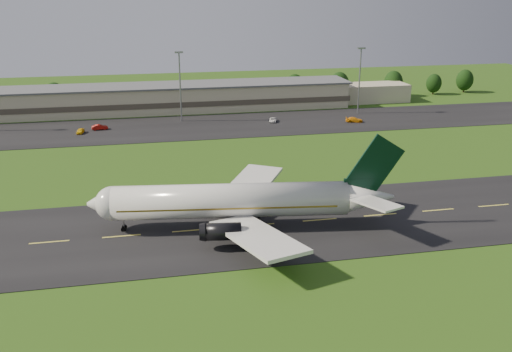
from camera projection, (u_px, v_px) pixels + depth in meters
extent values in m
plane|color=#244511|center=(191.00, 231.00, 92.88)|extent=(360.00, 360.00, 0.00)
cube|color=black|center=(191.00, 231.00, 92.86)|extent=(220.00, 30.00, 0.10)
cube|color=black|center=(166.00, 128.00, 159.74)|extent=(260.00, 30.00, 0.10)
cylinder|color=silver|center=(231.00, 201.00, 92.65)|extent=(38.41, 10.65, 5.60)
sphere|color=silver|center=(113.00, 203.00, 91.40)|extent=(5.60, 5.60, 5.60)
cone|color=silver|center=(100.00, 204.00, 91.27)|extent=(4.69, 5.86, 5.38)
cone|color=silver|center=(367.00, 197.00, 94.12)|extent=(9.66, 6.65, 5.49)
cube|color=olive|center=(228.00, 203.00, 92.73)|extent=(35.44, 10.29, 0.28)
cube|color=black|center=(108.00, 200.00, 91.19)|extent=(2.38, 3.24, 0.65)
cube|color=silver|center=(257.00, 236.00, 82.94)|extent=(12.04, 20.18, 2.20)
cube|color=silver|center=(249.00, 186.00, 103.76)|extent=(15.93, 19.82, 2.20)
cube|color=silver|center=(375.00, 203.00, 89.11)|extent=(6.70, 9.36, 0.91)
cube|color=silver|center=(360.00, 182.00, 98.57)|extent=(8.21, 9.24, 0.91)
cube|color=black|center=(359.00, 187.00, 93.45)|extent=(5.03, 1.22, 3.00)
cube|color=black|center=(375.00, 165.00, 92.44)|extent=(9.41, 1.71, 10.55)
cylinder|color=black|center=(223.00, 232.00, 85.58)|extent=(5.91, 3.43, 2.70)
cylinder|color=black|center=(221.00, 195.00, 100.72)|extent=(5.91, 3.43, 2.70)
cube|color=#C1B593|center=(161.00, 99.00, 180.78)|extent=(120.00, 15.00, 8.00)
cube|color=#4C4438|center=(161.00, 101.00, 181.04)|extent=(121.00, 15.40, 1.60)
cube|color=#595B60|center=(161.00, 86.00, 179.47)|extent=(122.00, 16.00, 0.50)
cube|color=#C1B593|center=(366.00, 93.00, 196.40)|extent=(28.00, 11.00, 6.00)
cylinder|color=gray|center=(180.00, 88.00, 164.98)|extent=(0.44, 0.44, 20.00)
cube|color=gray|center=(179.00, 52.00, 161.78)|extent=(2.40, 1.20, 0.50)
cylinder|color=gray|center=(359.00, 81.00, 175.54)|extent=(0.44, 0.44, 20.00)
cube|color=gray|center=(361.00, 48.00, 172.34)|extent=(2.40, 1.20, 0.50)
cylinder|color=black|center=(56.00, 105.00, 184.31)|extent=(0.56, 0.56, 2.74)
ellipsoid|color=black|center=(55.00, 95.00, 183.25)|extent=(6.39, 6.39, 7.99)
cylinder|color=black|center=(294.00, 95.00, 200.32)|extent=(0.56, 0.56, 2.79)
ellipsoid|color=black|center=(295.00, 86.00, 199.24)|extent=(6.51, 6.51, 8.14)
cylinder|color=black|center=(339.00, 94.00, 202.10)|extent=(0.56, 0.56, 2.94)
ellipsoid|color=black|center=(339.00, 84.00, 200.96)|extent=(6.85, 6.85, 8.56)
cylinder|color=black|center=(393.00, 92.00, 206.20)|extent=(0.56, 0.56, 2.88)
ellipsoid|color=black|center=(393.00, 82.00, 205.08)|extent=(6.72, 6.72, 8.39)
cylinder|color=black|center=(433.00, 91.00, 209.79)|extent=(0.56, 0.56, 2.37)
ellipsoid|color=black|center=(434.00, 83.00, 208.87)|extent=(5.52, 5.52, 6.90)
cylinder|color=black|center=(464.00, 89.00, 213.78)|extent=(0.56, 0.56, 2.67)
ellipsoid|color=black|center=(465.00, 80.00, 212.74)|extent=(6.24, 6.24, 7.80)
imported|color=yellow|center=(80.00, 131.00, 153.86)|extent=(2.18, 4.09, 1.33)
imported|color=#A4100A|center=(100.00, 127.00, 157.75)|extent=(4.52, 2.10, 1.44)
imported|color=white|center=(273.00, 120.00, 166.89)|extent=(3.05, 4.64, 1.19)
imported|color=orange|center=(354.00, 120.00, 166.52)|extent=(5.28, 3.10, 1.44)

